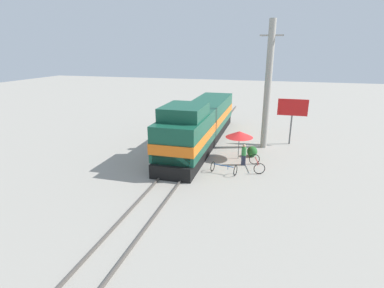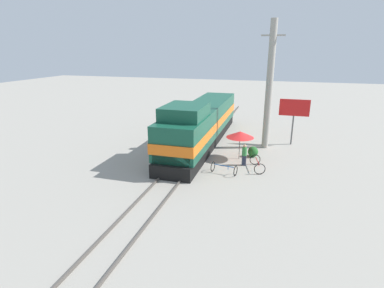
% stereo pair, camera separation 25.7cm
% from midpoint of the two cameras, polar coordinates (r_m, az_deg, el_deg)
% --- Properties ---
extents(ground_plane, '(120.00, 120.00, 0.00)m').
position_cam_midpoint_polar(ground_plane, '(23.70, -0.34, -1.94)').
color(ground_plane, gray).
extents(rail_near, '(0.08, 42.56, 0.15)m').
position_cam_midpoint_polar(rail_near, '(23.87, -2.00, -1.62)').
color(rail_near, '#4C4742').
rests_on(rail_near, ground_plane).
extents(rail_far, '(0.08, 42.56, 0.15)m').
position_cam_midpoint_polar(rail_far, '(23.50, 1.34, -1.93)').
color(rail_far, '#4C4742').
rests_on(rail_far, ground_plane).
extents(locomotive, '(3.02, 16.73, 4.25)m').
position_cam_midpoint_polar(locomotive, '(25.58, 1.23, 3.77)').
color(locomotive, black).
rests_on(locomotive, ground_plane).
extents(utility_pole, '(1.80, 0.54, 10.16)m').
position_cam_midpoint_polar(utility_pole, '(25.04, 13.97, 10.64)').
color(utility_pole, '#9E998E').
rests_on(utility_pole, ground_plane).
extents(vendor_umbrella, '(2.04, 2.04, 2.15)m').
position_cam_midpoint_polar(vendor_umbrella, '(22.44, 8.68, 1.85)').
color(vendor_umbrella, '#4C4C4C').
rests_on(vendor_umbrella, ground_plane).
extents(billboard_sign, '(2.47, 0.12, 3.94)m').
position_cam_midpoint_polar(billboard_sign, '(26.88, 18.34, 6.16)').
color(billboard_sign, '#595959').
rests_on(billboard_sign, ground_plane).
extents(shrub_cluster, '(0.80, 0.80, 0.80)m').
position_cam_midpoint_polar(shrub_cluster, '(23.55, 11.07, -1.39)').
color(shrub_cluster, '#236028').
rests_on(shrub_cluster, ground_plane).
extents(person_bystander, '(0.34, 0.34, 1.55)m').
position_cam_midpoint_polar(person_bystander, '(21.55, 9.50, -1.89)').
color(person_bystander, '#2D3347').
rests_on(person_bystander, ground_plane).
extents(bicycle, '(1.20, 1.95, 0.76)m').
position_cam_midpoint_polar(bicycle, '(21.15, 11.90, -3.68)').
color(bicycle, black).
rests_on(bicycle, ground_plane).
extents(bicycle_spare, '(1.77, 1.00, 0.70)m').
position_cam_midpoint_polar(bicycle_spare, '(20.10, 5.73, -4.63)').
color(bicycle_spare, black).
rests_on(bicycle_spare, ground_plane).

